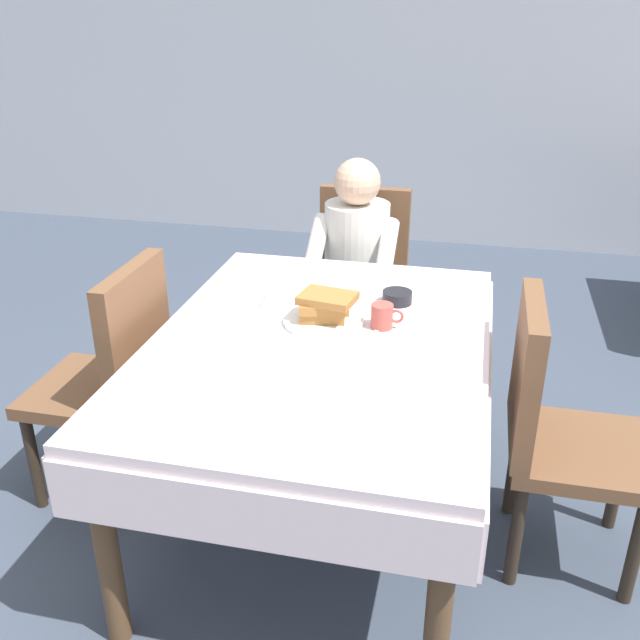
# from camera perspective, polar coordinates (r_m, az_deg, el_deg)

# --- Properties ---
(ground_plane) EXTENTS (14.00, 14.00, 0.00)m
(ground_plane) POSITION_cam_1_polar(r_m,az_deg,el_deg) (2.75, -0.02, -15.44)
(ground_plane) COLOR #3D4756
(back_wall) EXTENTS (12.00, 0.16, 3.20)m
(back_wall) POSITION_cam_1_polar(r_m,az_deg,el_deg) (5.47, 8.60, 22.79)
(back_wall) COLOR #B2B7C1
(back_wall) RESTS_ON ground
(dining_table_main) EXTENTS (1.12, 1.52, 0.74)m
(dining_table_main) POSITION_cam_1_polar(r_m,az_deg,el_deg) (2.38, -0.03, -3.43)
(dining_table_main) COLOR silver
(dining_table_main) RESTS_ON ground
(chair_diner) EXTENTS (0.44, 0.45, 0.93)m
(chair_diner) POSITION_cam_1_polar(r_m,az_deg,el_deg) (3.49, 3.26, 3.86)
(chair_diner) COLOR brown
(chair_diner) RESTS_ON ground
(diner_person) EXTENTS (0.40, 0.43, 1.12)m
(diner_person) POSITION_cam_1_polar(r_m,az_deg,el_deg) (3.30, 2.85, 5.16)
(diner_person) COLOR silver
(diner_person) RESTS_ON ground
(chair_left_side) EXTENTS (0.45, 0.44, 0.93)m
(chair_left_side) POSITION_cam_1_polar(r_m,az_deg,el_deg) (2.70, -16.24, -3.83)
(chair_left_side) COLOR brown
(chair_left_side) RESTS_ON ground
(chair_right_side) EXTENTS (0.45, 0.44, 0.93)m
(chair_right_side) POSITION_cam_1_polar(r_m,az_deg,el_deg) (2.42, 18.26, -7.72)
(chair_right_side) COLOR brown
(chair_right_side) RESTS_ON ground
(plate_breakfast) EXTENTS (0.28, 0.28, 0.02)m
(plate_breakfast) POSITION_cam_1_polar(r_m,az_deg,el_deg) (2.45, 0.28, -0.04)
(plate_breakfast) COLOR white
(plate_breakfast) RESTS_ON dining_table_main
(breakfast_stack) EXTENTS (0.21, 0.17, 0.09)m
(breakfast_stack) POSITION_cam_1_polar(r_m,az_deg,el_deg) (2.42, 0.36, 1.19)
(breakfast_stack) COLOR #A36B33
(breakfast_stack) RESTS_ON plate_breakfast
(cup_coffee) EXTENTS (0.11, 0.08, 0.08)m
(cup_coffee) POSITION_cam_1_polar(r_m,az_deg,el_deg) (2.41, 5.08, 0.32)
(cup_coffee) COLOR #B24C42
(cup_coffee) RESTS_ON dining_table_main
(bowl_butter) EXTENTS (0.11, 0.11, 0.04)m
(bowl_butter) POSITION_cam_1_polar(r_m,az_deg,el_deg) (2.62, 6.26, 1.85)
(bowl_butter) COLOR black
(bowl_butter) RESTS_ON dining_table_main
(syrup_pitcher) EXTENTS (0.08, 0.08, 0.07)m
(syrup_pitcher) POSITION_cam_1_polar(r_m,az_deg,el_deg) (2.56, -4.17, 1.81)
(syrup_pitcher) COLOR silver
(syrup_pitcher) RESTS_ON dining_table_main
(fork_left_of_plate) EXTENTS (0.03, 0.18, 0.00)m
(fork_left_of_plate) POSITION_cam_1_polar(r_m,az_deg,el_deg) (2.48, -4.11, 0.07)
(fork_left_of_plate) COLOR silver
(fork_left_of_plate) RESTS_ON dining_table_main
(knife_right_of_plate) EXTENTS (0.04, 0.20, 0.00)m
(knife_right_of_plate) POSITION_cam_1_polar(r_m,az_deg,el_deg) (2.40, 4.61, -0.78)
(knife_right_of_plate) COLOR silver
(knife_right_of_plate) RESTS_ON dining_table_main
(spoon_near_edge) EXTENTS (0.15, 0.03, 0.00)m
(spoon_near_edge) POSITION_cam_1_polar(r_m,az_deg,el_deg) (2.16, -0.61, -3.89)
(spoon_near_edge) COLOR silver
(spoon_near_edge) RESTS_ON dining_table_main
(napkin_folded) EXTENTS (0.17, 0.13, 0.01)m
(napkin_folded) POSITION_cam_1_polar(r_m,az_deg,el_deg) (2.41, -6.96, -0.73)
(napkin_folded) COLOR white
(napkin_folded) RESTS_ON dining_table_main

